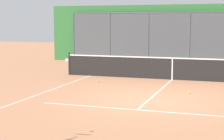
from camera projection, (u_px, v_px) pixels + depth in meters
ground_plane at (149, 100)px, 11.85m from camera, size 60.00×60.00×0.00m
court_line_markings at (136, 111)px, 10.34m from camera, size 7.63×10.80×0.01m
fence_backdrop at (191, 35)px, 22.07m from camera, size 17.59×1.37×3.50m
tennis_net at (172, 68)px, 16.03m from camera, size 9.81×0.09×1.07m
tennis_ball_near_net at (98, 81)px, 15.45m from camera, size 0.07×0.07×0.07m
tennis_ball_mid_court at (189, 92)px, 12.96m from camera, size 0.07×0.07×0.07m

